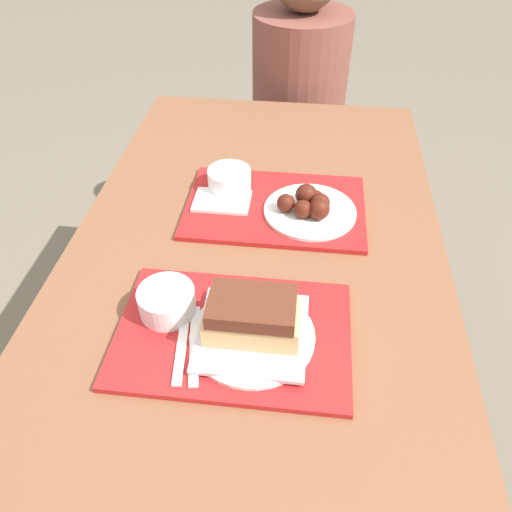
# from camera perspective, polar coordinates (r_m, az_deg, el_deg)

# --- Properties ---
(ground_plane) EXTENTS (12.00, 12.00, 0.00)m
(ground_plane) POSITION_cam_1_polar(r_m,az_deg,el_deg) (1.64, -0.41, -21.88)
(ground_plane) COLOR #706656
(picnic_table) EXTENTS (0.81, 1.59, 0.77)m
(picnic_table) POSITION_cam_1_polar(r_m,az_deg,el_deg) (1.08, -0.58, -6.20)
(picnic_table) COLOR brown
(picnic_table) RESTS_ON ground_plane
(picnic_bench_far) EXTENTS (0.77, 0.28, 0.42)m
(picnic_bench_far) POSITION_cam_1_polar(r_m,az_deg,el_deg) (2.06, 3.00, 9.22)
(picnic_bench_far) COLOR brown
(picnic_bench_far) RESTS_ON ground_plane
(tray_near) EXTENTS (0.41, 0.28, 0.01)m
(tray_near) POSITION_cam_1_polar(r_m,az_deg,el_deg) (0.90, -2.61, -8.88)
(tray_near) COLOR red
(tray_near) RESTS_ON picnic_table
(tray_far) EXTENTS (0.41, 0.28, 0.01)m
(tray_far) POSITION_cam_1_polar(r_m,az_deg,el_deg) (1.17, 2.21, 5.62)
(tray_far) COLOR red
(tray_far) RESTS_ON picnic_table
(bowl_coleslaw_near) EXTENTS (0.10, 0.10, 0.05)m
(bowl_coleslaw_near) POSITION_cam_1_polar(r_m,az_deg,el_deg) (0.91, -10.17, -5.01)
(bowl_coleslaw_near) COLOR silver
(bowl_coleslaw_near) RESTS_ON tray_near
(brisket_sandwich_plate) EXTENTS (0.22, 0.22, 0.09)m
(brisket_sandwich_plate) POSITION_cam_1_polar(r_m,az_deg,el_deg) (0.85, -0.44, -7.69)
(brisket_sandwich_plate) COLOR white
(brisket_sandwich_plate) RESTS_ON tray_near
(plastic_fork_near) EXTENTS (0.04, 0.17, 0.00)m
(plastic_fork_near) POSITION_cam_1_polar(r_m,az_deg,el_deg) (0.88, -8.46, -9.84)
(plastic_fork_near) COLOR white
(plastic_fork_near) RESTS_ON tray_near
(plastic_knife_near) EXTENTS (0.05, 0.17, 0.00)m
(plastic_knife_near) POSITION_cam_1_polar(r_m,az_deg,el_deg) (0.88, -7.04, -10.00)
(plastic_knife_near) COLOR white
(plastic_knife_near) RESTS_ON tray_near
(condiment_packet) EXTENTS (0.04, 0.03, 0.01)m
(condiment_packet) POSITION_cam_1_polar(r_m,az_deg,el_deg) (0.93, -1.66, -5.55)
(condiment_packet) COLOR #A59E93
(condiment_packet) RESTS_ON tray_near
(bowl_coleslaw_far) EXTENTS (0.10, 0.10, 0.05)m
(bowl_coleslaw_far) POSITION_cam_1_polar(r_m,az_deg,el_deg) (1.20, -3.06, 8.84)
(bowl_coleslaw_far) COLOR silver
(bowl_coleslaw_far) RESTS_ON tray_far
(wings_plate_far) EXTENTS (0.21, 0.21, 0.06)m
(wings_plate_far) POSITION_cam_1_polar(r_m,az_deg,el_deg) (1.13, 6.12, 5.71)
(wings_plate_far) COLOR white
(wings_plate_far) RESTS_ON tray_far
(napkin_far) EXTENTS (0.13, 0.09, 0.01)m
(napkin_far) POSITION_cam_1_polar(r_m,az_deg,el_deg) (1.17, -3.91, 6.29)
(napkin_far) COLOR white
(napkin_far) RESTS_ON tray_far
(person_seated_across) EXTENTS (0.33, 0.33, 0.76)m
(person_seated_across) POSITION_cam_1_polar(r_m,az_deg,el_deg) (1.87, 5.02, 19.29)
(person_seated_across) COLOR brown
(person_seated_across) RESTS_ON picnic_bench_far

